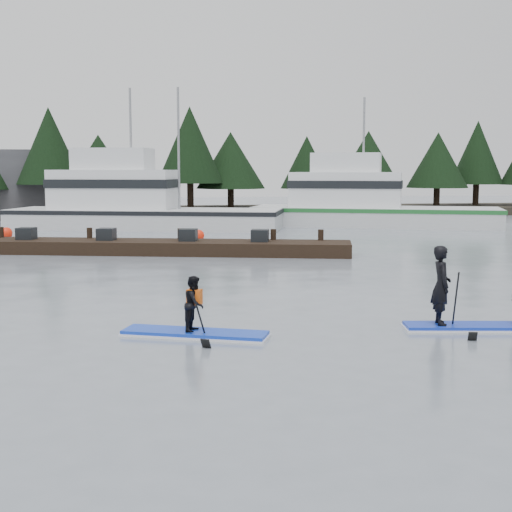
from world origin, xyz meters
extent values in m
plane|color=slate|center=(0.00, 0.00, 0.00)|extent=(160.00, 160.00, 0.00)
cube|color=#2D281E|center=(0.00, 42.00, 0.30)|extent=(70.00, 8.00, 0.60)
cube|color=silver|center=(-2.74, 29.78, 0.11)|extent=(16.71, 9.05, 2.15)
cube|color=white|center=(-4.59, 30.35, 2.34)|extent=(7.88, 5.23, 2.33)
cylinder|color=gray|center=(-3.51, 30.02, 4.74)|extent=(0.14, 0.14, 7.12)
cube|color=silver|center=(11.48, 29.43, 0.11)|extent=(15.71, 9.72, 2.17)
cube|color=white|center=(9.79, 30.12, 2.28)|extent=(7.51, 5.46, 2.17)
cylinder|color=gray|center=(10.78, 29.72, 4.58)|extent=(0.14, 0.14, 6.78)
cube|color=black|center=(-2.60, 16.61, 0.27)|extent=(16.49, 6.40, 0.55)
sphere|color=#FC270C|center=(-0.16, 22.86, 0.00)|extent=(0.60, 0.60, 0.60)
sphere|color=#FC270C|center=(14.09, 27.41, 0.00)|extent=(0.62, 0.62, 0.62)
sphere|color=#FC270C|center=(-10.08, 25.82, 0.00)|extent=(0.63, 0.63, 0.63)
cube|color=#153AC5|center=(-2.09, 1.30, 0.06)|extent=(3.11, 1.85, 0.11)
imported|color=black|center=(-2.09, 1.30, 0.70)|extent=(0.62, 0.69, 1.17)
cube|color=#ED5D14|center=(-2.09, 1.30, 0.84)|extent=(0.35, 0.30, 0.32)
cylinder|color=black|center=(-1.95, 1.00, 0.23)|extent=(0.47, 0.76, 1.46)
cube|color=#1331B9|center=(4.06, 0.94, 0.05)|extent=(3.19, 1.26, 0.11)
imported|color=black|center=(3.27, 1.07, 0.98)|extent=(0.52, 0.69, 1.73)
cylinder|color=black|center=(3.48, 0.81, 0.54)|extent=(0.34, 0.94, 1.66)
camera|label=1|loc=(-3.25, -13.38, 3.46)|focal=50.00mm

